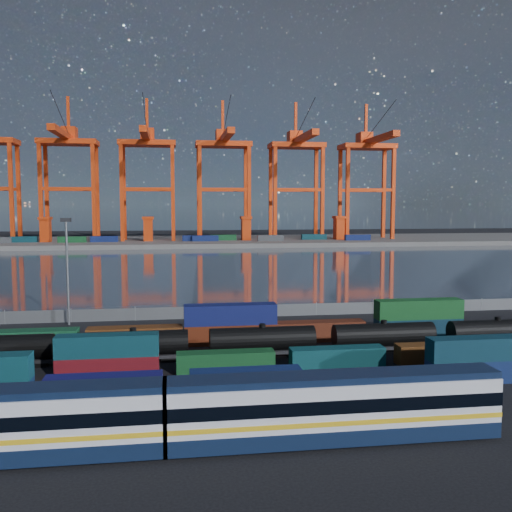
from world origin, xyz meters
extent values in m
plane|color=black|center=(0.00, 0.00, 0.00)|extent=(700.00, 700.00, 0.00)
plane|color=#323B48|center=(0.00, 105.00, 0.01)|extent=(700.00, 700.00, 0.00)
cube|color=#514F4C|center=(0.00, 210.00, 1.00)|extent=(700.00, 70.00, 2.00)
cone|color=#1E2630|center=(-200.00, 1600.00, 260.00)|extent=(1100.00, 1100.00, 520.00)
cone|color=#1E2630|center=(200.00, 1600.00, 230.00)|extent=(1040.00, 1040.00, 460.00)
cone|color=#1E2630|center=(600.00, 1600.00, 190.00)|extent=(960.00, 960.00, 380.00)
cone|color=#1E2630|center=(950.00, 1600.00, 150.00)|extent=(840.00, 840.00, 300.00)
cube|color=black|center=(-18.33, -22.74, 0.37)|extent=(3.16, 2.11, 0.74)
cube|color=silver|center=(-1.54, -22.74, 3.05)|extent=(26.32, 3.16, 4.00)
cube|color=#0D1933|center=(-1.54, -22.74, 0.95)|extent=(26.32, 3.22, 1.26)
cube|color=#0D1933|center=(-1.54, -22.74, 5.32)|extent=(26.32, 2.84, 0.53)
cube|color=gold|center=(-1.54, -22.74, 2.21)|extent=(26.34, 3.25, 0.38)
cube|color=black|center=(-1.54, -22.74, 3.47)|extent=(26.34, 3.25, 1.05)
cube|color=black|center=(-10.75, -22.74, 0.37)|extent=(3.16, 2.11, 0.74)
cube|color=black|center=(7.67, -22.74, 0.37)|extent=(3.16, 2.11, 0.74)
cube|color=navy|center=(-20.50, -9.82, 1.20)|extent=(11.06, 2.25, 2.40)
cube|color=navy|center=(-6.83, -9.82, 1.20)|extent=(11.06, 2.25, 2.40)
cube|color=navy|center=(17.91, -9.82, 1.20)|extent=(11.06, 2.25, 2.40)
cube|color=#0C3142|center=(17.91, -9.82, 3.59)|extent=(11.06, 2.25, 2.40)
cube|color=maroon|center=(-20.94, -2.59, 1.18)|extent=(10.89, 2.21, 2.36)
cube|color=#0D3C47|center=(-20.94, -2.59, 3.54)|extent=(10.89, 2.21, 2.36)
cube|color=#144D22|center=(-8.18, -2.59, 1.18)|extent=(10.89, 2.21, 2.36)
cube|color=#0E4348|center=(4.65, -2.59, 1.18)|extent=(10.89, 2.21, 2.36)
cube|color=#5C3212|center=(17.32, -2.59, 1.18)|extent=(10.89, 2.21, 2.36)
cube|color=#15502E|center=(-32.26, 10.44, 1.34)|extent=(12.34, 2.51, 2.67)
cube|color=#613113|center=(-18.88, 10.44, 1.34)|extent=(12.34, 2.51, 2.67)
cube|color=#5F210E|center=(-6.32, 10.44, 1.34)|extent=(12.34, 2.51, 2.67)
cube|color=navy|center=(-6.32, 10.44, 4.01)|extent=(12.34, 2.51, 2.67)
cube|color=#592211|center=(6.01, 10.44, 1.34)|extent=(12.34, 2.51, 2.67)
cube|color=#0B2A3E|center=(20.30, 10.44, 1.34)|extent=(12.34, 2.51, 2.67)
cube|color=#175622|center=(20.30, 10.44, 4.01)|extent=(12.34, 2.51, 2.67)
cube|color=black|center=(-29.66, 3.15, 0.30)|extent=(2.48, 1.79, 0.60)
cylinder|color=black|center=(-18.63, 3.15, 2.28)|extent=(12.90, 2.88, 2.88)
cylinder|color=black|center=(-18.63, 3.15, 3.87)|extent=(0.79, 0.79, 0.50)
cube|color=black|center=(-18.63, 3.15, 0.69)|extent=(13.39, 1.98, 0.40)
cube|color=black|center=(-23.09, 3.15, 0.30)|extent=(2.48, 1.79, 0.60)
cube|color=black|center=(-14.16, 3.15, 0.30)|extent=(2.48, 1.79, 0.60)
cylinder|color=black|center=(-3.13, 3.15, 2.28)|extent=(12.90, 2.88, 2.88)
cylinder|color=black|center=(-3.13, 3.15, 3.87)|extent=(0.79, 0.79, 0.50)
cube|color=black|center=(-3.13, 3.15, 0.69)|extent=(13.39, 1.98, 0.40)
cube|color=black|center=(-7.59, 3.15, 0.30)|extent=(2.48, 1.79, 0.60)
cube|color=black|center=(1.34, 3.15, 0.30)|extent=(2.48, 1.79, 0.60)
cylinder|color=black|center=(12.37, 3.15, 2.28)|extent=(12.90, 2.88, 2.88)
cylinder|color=black|center=(12.37, 3.15, 3.87)|extent=(0.79, 0.79, 0.50)
cube|color=black|center=(12.37, 3.15, 0.69)|extent=(13.39, 1.98, 0.40)
cube|color=black|center=(7.91, 3.15, 0.30)|extent=(2.48, 1.79, 0.60)
cube|color=black|center=(16.84, 3.15, 0.30)|extent=(2.48, 1.79, 0.60)
cylinder|color=black|center=(27.87, 3.15, 2.28)|extent=(12.90, 2.88, 2.88)
cylinder|color=black|center=(27.87, 3.15, 3.87)|extent=(0.79, 0.79, 0.50)
cube|color=black|center=(27.87, 3.15, 0.69)|extent=(13.39, 1.98, 0.40)
cube|color=black|center=(23.41, 3.15, 0.30)|extent=(2.48, 1.79, 0.60)
cube|color=#595B5E|center=(0.00, 28.00, 1.00)|extent=(160.00, 0.06, 2.00)
cylinder|color=slate|center=(-40.00, 28.00, 1.10)|extent=(0.12, 0.12, 2.20)
cylinder|color=slate|center=(-30.00, 28.00, 1.10)|extent=(0.12, 0.12, 2.20)
cylinder|color=slate|center=(-20.00, 28.00, 1.10)|extent=(0.12, 0.12, 2.20)
cylinder|color=slate|center=(-10.00, 28.00, 1.10)|extent=(0.12, 0.12, 2.20)
cylinder|color=slate|center=(0.00, 28.00, 1.10)|extent=(0.12, 0.12, 2.20)
cylinder|color=slate|center=(10.00, 28.00, 1.10)|extent=(0.12, 0.12, 2.20)
cylinder|color=slate|center=(20.00, 28.00, 1.10)|extent=(0.12, 0.12, 2.20)
cylinder|color=slate|center=(30.00, 28.00, 1.10)|extent=(0.12, 0.12, 2.20)
cylinder|color=slate|center=(40.00, 28.00, 1.10)|extent=(0.12, 0.12, 2.20)
cylinder|color=slate|center=(-30.00, 26.00, 8.00)|extent=(0.36, 0.36, 16.00)
cube|color=black|center=(-30.00, 26.00, 16.30)|extent=(1.60, 0.40, 0.60)
cube|color=red|center=(-83.63, 198.80, 23.26)|extent=(1.65, 1.65, 46.51)
cube|color=red|center=(-83.63, 211.20, 23.26)|extent=(1.65, 1.65, 46.51)
cube|color=red|center=(-71.37, 198.80, 23.26)|extent=(1.65, 1.65, 46.51)
cube|color=red|center=(-71.37, 211.20, 23.26)|extent=(1.65, 1.65, 46.51)
cube|color=red|center=(-48.63, 198.80, 23.26)|extent=(1.65, 1.65, 46.51)
cube|color=red|center=(-48.63, 211.20, 23.26)|extent=(1.65, 1.65, 46.51)
cube|color=red|center=(-60.00, 198.80, 25.58)|extent=(22.74, 1.45, 1.45)
cube|color=red|center=(-60.00, 211.20, 25.58)|extent=(22.74, 1.45, 1.45)
cube|color=red|center=(-60.00, 205.00, 46.51)|extent=(25.84, 14.47, 2.27)
cube|color=red|center=(-60.00, 192.60, 48.58)|extent=(3.10, 49.61, 2.58)
cube|color=red|center=(-60.00, 209.13, 51.16)|extent=(6.20, 8.27, 5.17)
cube|color=red|center=(-60.00, 207.07, 58.92)|extent=(1.24, 1.24, 16.54)
cylinder|color=black|center=(-60.00, 190.12, 55.81)|extent=(0.25, 42.54, 14.03)
cube|color=red|center=(-36.37, 198.80, 23.26)|extent=(1.65, 1.65, 46.51)
cube|color=red|center=(-36.37, 211.20, 23.26)|extent=(1.65, 1.65, 46.51)
cube|color=red|center=(-13.63, 198.80, 23.26)|extent=(1.65, 1.65, 46.51)
cube|color=red|center=(-13.63, 211.20, 23.26)|extent=(1.65, 1.65, 46.51)
cube|color=red|center=(-25.00, 198.80, 25.58)|extent=(22.74, 1.45, 1.45)
cube|color=red|center=(-25.00, 211.20, 25.58)|extent=(22.74, 1.45, 1.45)
cube|color=red|center=(-25.00, 205.00, 46.51)|extent=(25.84, 14.47, 2.27)
cube|color=red|center=(-25.00, 192.60, 48.58)|extent=(3.10, 49.61, 2.58)
cube|color=red|center=(-25.00, 209.13, 51.16)|extent=(6.20, 8.27, 5.17)
cube|color=red|center=(-25.00, 207.07, 58.92)|extent=(1.24, 1.24, 16.54)
cylinder|color=black|center=(-25.00, 190.12, 55.81)|extent=(0.25, 42.54, 14.03)
cube|color=red|center=(-1.37, 198.80, 23.26)|extent=(1.65, 1.65, 46.51)
cube|color=red|center=(-1.37, 211.20, 23.26)|extent=(1.65, 1.65, 46.51)
cube|color=red|center=(21.37, 198.80, 23.26)|extent=(1.65, 1.65, 46.51)
cube|color=red|center=(21.37, 211.20, 23.26)|extent=(1.65, 1.65, 46.51)
cube|color=red|center=(10.00, 198.80, 25.58)|extent=(22.74, 1.45, 1.45)
cube|color=red|center=(10.00, 211.20, 25.58)|extent=(22.74, 1.45, 1.45)
cube|color=red|center=(10.00, 205.00, 46.51)|extent=(25.84, 14.47, 2.27)
cube|color=red|center=(10.00, 192.60, 48.58)|extent=(3.10, 49.61, 2.58)
cube|color=red|center=(10.00, 209.13, 51.16)|extent=(6.20, 8.27, 5.17)
cube|color=red|center=(10.00, 207.07, 58.92)|extent=(1.24, 1.24, 16.54)
cylinder|color=black|center=(10.00, 190.12, 55.81)|extent=(0.25, 42.54, 14.03)
cube|color=red|center=(33.63, 198.80, 23.26)|extent=(1.65, 1.65, 46.51)
cube|color=red|center=(33.63, 211.20, 23.26)|extent=(1.65, 1.65, 46.51)
cube|color=red|center=(56.37, 198.80, 23.26)|extent=(1.65, 1.65, 46.51)
cube|color=red|center=(56.37, 211.20, 23.26)|extent=(1.65, 1.65, 46.51)
cube|color=red|center=(45.00, 198.80, 25.58)|extent=(22.74, 1.45, 1.45)
cube|color=red|center=(45.00, 211.20, 25.58)|extent=(22.74, 1.45, 1.45)
cube|color=red|center=(45.00, 205.00, 46.51)|extent=(25.84, 14.47, 2.27)
cube|color=red|center=(45.00, 192.60, 48.58)|extent=(3.10, 49.61, 2.58)
cube|color=red|center=(45.00, 209.13, 51.16)|extent=(6.20, 8.27, 5.17)
cube|color=red|center=(45.00, 207.07, 58.92)|extent=(1.24, 1.24, 16.54)
cylinder|color=black|center=(45.00, 190.12, 55.81)|extent=(0.25, 42.54, 14.03)
cube|color=red|center=(68.63, 198.80, 23.26)|extent=(1.65, 1.65, 46.51)
cube|color=red|center=(68.63, 211.20, 23.26)|extent=(1.65, 1.65, 46.51)
cube|color=red|center=(91.37, 198.80, 23.26)|extent=(1.65, 1.65, 46.51)
cube|color=red|center=(91.37, 211.20, 23.26)|extent=(1.65, 1.65, 46.51)
cube|color=red|center=(80.00, 198.80, 25.58)|extent=(22.74, 1.45, 1.45)
cube|color=red|center=(80.00, 211.20, 25.58)|extent=(22.74, 1.45, 1.45)
cube|color=red|center=(80.00, 205.00, 46.51)|extent=(25.84, 14.47, 2.27)
cube|color=red|center=(80.00, 192.60, 48.58)|extent=(3.10, 49.61, 2.58)
cube|color=red|center=(80.00, 209.13, 51.16)|extent=(6.20, 8.27, 5.17)
cube|color=red|center=(80.00, 207.07, 58.92)|extent=(1.24, 1.24, 16.54)
cylinder|color=black|center=(80.00, 190.12, 55.81)|extent=(0.25, 42.54, 14.03)
cube|color=navy|center=(0.66, 194.68, 3.30)|extent=(12.00, 2.44, 2.60)
cube|color=navy|center=(71.34, 190.93, 3.30)|extent=(12.00, 2.44, 2.60)
cube|color=navy|center=(-3.64, 196.08, 3.30)|extent=(12.00, 2.44, 2.60)
cube|color=#0C3842|center=(-79.29, 198.48, 3.30)|extent=(12.00, 2.44, 2.60)
cube|color=#3F4244|center=(30.38, 192.70, 3.30)|extent=(12.00, 2.44, 2.60)
cube|color=#144C23|center=(-57.75, 194.20, 3.30)|extent=(12.00, 2.44, 2.60)
cube|color=navy|center=(-44.16, 195.53, 3.30)|extent=(12.00, 2.44, 2.60)
cube|color=#144C23|center=(9.34, 199.48, 3.30)|extent=(12.00, 2.44, 2.60)
cube|color=#0C3842|center=(52.41, 198.83, 3.30)|extent=(12.00, 2.44, 2.60)
cube|color=red|center=(-70.00, 200.00, 7.00)|extent=(4.00, 6.00, 10.00)
cube|color=red|center=(-70.00, 200.00, 12.50)|extent=(5.00, 7.00, 1.20)
cube|color=red|center=(-25.00, 200.00, 7.00)|extent=(4.00, 6.00, 10.00)
cube|color=red|center=(-25.00, 200.00, 12.50)|extent=(5.00, 7.00, 1.20)
cube|color=red|center=(20.00, 200.00, 7.00)|extent=(4.00, 6.00, 10.00)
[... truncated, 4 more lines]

